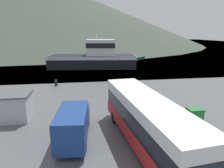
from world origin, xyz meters
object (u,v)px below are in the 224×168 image
Objects in this scene: tour_bus at (146,120)px; fishing_boat at (94,57)px; storage_bin at (195,115)px; dock_kiosk at (16,106)px; delivery_van at (74,123)px; small_boat at (137,58)px.

tour_bus is 0.61× the size of fishing_boat.
fishing_boat is (-1.39, 31.66, 0.31)m from tour_bus.
fishing_boat is 29.38m from storage_bin.
tour_bus reaches higher than storage_bin.
tour_bus is at bearing -170.98° from fishing_boat.
tour_bus is at bearing -30.49° from dock_kiosk.
fishing_boat reaches higher than dock_kiosk.
tour_bus is at bearing -150.12° from storage_bin.
delivery_van reaches higher than dock_kiosk.
delivery_van reaches higher than storage_bin.
dock_kiosk is 42.68m from small_boat.
tour_bus is 31.69m from fishing_boat.
storage_bin is at bearing -160.04° from fishing_boat.
fishing_boat is 14.81× the size of storage_bin.
small_boat is (21.27, 36.99, -0.82)m from dock_kiosk.
fishing_boat is at bearing 88.50° from delivery_van.
storage_bin is 40.15m from small_boat.
tour_bus is 4.24× the size of dock_kiosk.
dock_kiosk is at bearing 168.20° from fishing_boat.
tour_bus reaches higher than small_boat.
storage_bin is 15.62m from dock_kiosk.
tour_bus is 1.87× the size of delivery_van.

